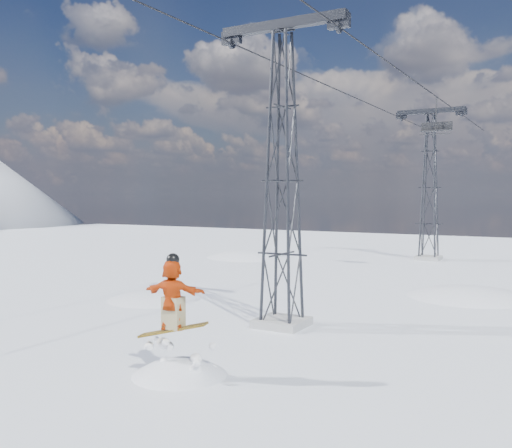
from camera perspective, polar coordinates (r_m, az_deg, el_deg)
name	(u,v)px	position (r m, az deg, el deg)	size (l,w,h in m)	color
ground	(119,385)	(15.97, -13.56, -15.34)	(120.00, 120.00, 0.00)	white
snow_terrain	(296,423)	(38.57, 4.03, -19.24)	(39.00, 37.00, 22.00)	white
lift_tower_near	(282,182)	(21.36, 2.64, 4.24)	(5.20, 1.80, 11.43)	#999999
lift_tower_far	(430,188)	(45.13, 16.96, 3.46)	(5.20, 1.80, 11.43)	#999999
haul_cables	(377,87)	(32.59, 11.96, 13.27)	(4.46, 51.00, 0.06)	black
snowboarder_jump	(180,432)	(16.98, -7.61, -19.89)	(4.40, 4.40, 7.36)	white
lift_chair_mid	(436,127)	(36.46, 17.58, 9.20)	(1.83, 0.53, 2.27)	black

